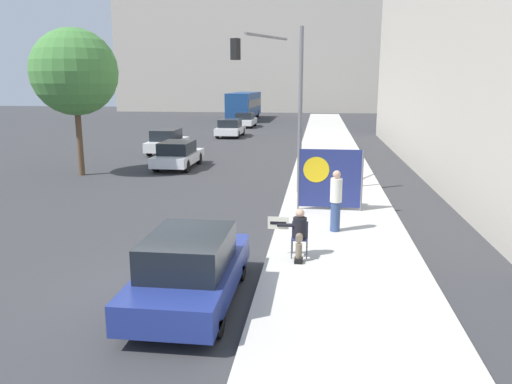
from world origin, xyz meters
The scene contains 14 objects.
ground_plane centered at (0.00, 0.00, 0.00)m, with size 160.00×160.00×0.00m, color #38383A.
sidewalk_curb centered at (3.79, 15.00, 0.08)m, with size 3.84×90.00×0.16m, color beige.
seated_protester centered at (2.66, 2.02, 0.81)m, with size 0.99×0.77×1.21m.
jogger_on_sidewalk centered at (3.62, 4.38, 1.08)m, with size 0.34×0.34×1.79m.
pedestrian_behind centered at (3.72, 7.19, 1.00)m, with size 0.34×0.34×1.66m.
protest_banner centered at (3.48, 6.84, 1.25)m, with size 2.17×0.06×2.07m.
traffic_light_pole centered at (1.39, 9.99, 4.37)m, with size 2.98×2.75×6.27m.
parked_car_curbside centered at (0.60, -0.57, 0.74)m, with size 1.79×4.23×1.50m.
car_on_road_nearest centered at (-4.22, 15.42, 0.70)m, with size 1.79×4.29×1.39m.
car_on_road_midblock centered at (-6.41, 20.68, 0.75)m, with size 1.72×4.27×1.52m.
car_on_road_distant centered at (-4.18, 30.85, 0.73)m, with size 1.89×4.38×1.45m.
car_on_road_far_lane centered at (-4.31, 40.08, 0.72)m, with size 1.87×4.43×1.44m.
city_bus_on_road centered at (-5.86, 50.00, 1.85)m, with size 2.61×11.69×3.21m.
street_tree_near_curb centered at (-8.27, 12.80, 4.86)m, with size 4.01×4.01×6.87m.
Camera 1 is at (3.09, -9.76, 4.40)m, focal length 35.00 mm.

